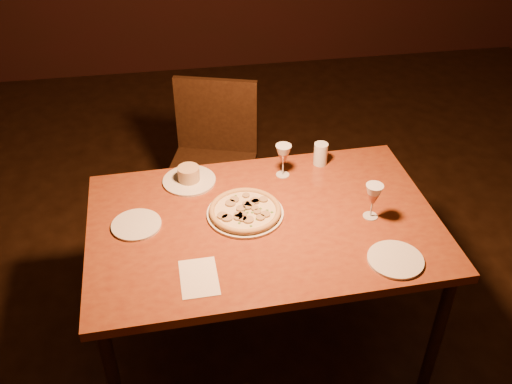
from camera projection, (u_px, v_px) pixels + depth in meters
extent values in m
plane|color=black|center=(301.00, 376.00, 2.66)|extent=(7.00, 7.00, 0.00)
cube|color=brown|center=(264.00, 225.00, 2.37)|extent=(1.47, 0.96, 0.04)
cylinder|color=black|center=(116.00, 250.00, 2.82)|extent=(0.05, 0.05, 0.73)
cylinder|color=black|center=(436.00, 337.00, 2.39)|extent=(0.05, 0.05, 0.73)
cylinder|color=black|center=(370.00, 218.00, 3.02)|extent=(0.05, 0.05, 0.73)
cube|color=black|center=(211.00, 172.00, 3.14)|extent=(0.57, 0.57, 0.04)
cube|color=black|center=(216.00, 115.00, 3.17)|extent=(0.45, 0.17, 0.44)
cylinder|color=black|center=(174.00, 227.00, 3.17)|extent=(0.04, 0.04, 0.47)
cylinder|color=black|center=(189.00, 188.00, 3.46)|extent=(0.04, 0.04, 0.47)
cylinder|color=black|center=(240.00, 232.00, 3.13)|extent=(0.04, 0.04, 0.47)
cylinder|color=black|center=(249.00, 192.00, 3.42)|extent=(0.04, 0.04, 0.47)
cylinder|color=silver|center=(245.00, 213.00, 2.39)|extent=(0.32, 0.32, 0.01)
cylinder|color=beige|center=(245.00, 211.00, 2.38)|extent=(0.29, 0.29, 0.01)
torus|color=tan|center=(245.00, 210.00, 2.38)|extent=(0.30, 0.30, 0.02)
cylinder|color=silver|center=(189.00, 181.00, 2.58)|extent=(0.24, 0.24, 0.01)
cylinder|color=tan|center=(189.00, 174.00, 2.56)|extent=(0.10, 0.10, 0.07)
cylinder|color=silver|center=(321.00, 154.00, 2.67)|extent=(0.07, 0.07, 0.11)
cylinder|color=silver|center=(136.00, 225.00, 2.33)|extent=(0.20, 0.20, 0.01)
cylinder|color=silver|center=(395.00, 260.00, 2.17)|extent=(0.21, 0.21, 0.01)
cube|color=silver|center=(199.00, 277.00, 2.10)|extent=(0.14, 0.20, 0.00)
sphere|color=#FF8C47|center=(266.00, 5.00, 1.83)|extent=(0.12, 0.12, 0.12)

